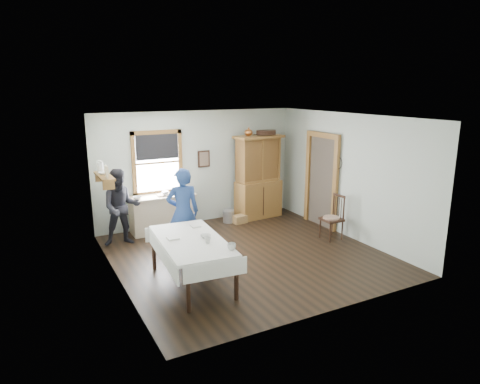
{
  "coord_description": "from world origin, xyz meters",
  "views": [
    {
      "loc": [
        -3.83,
        -6.94,
        3.23
      ],
      "look_at": [
        -0.01,
        0.3,
        1.22
      ],
      "focal_mm": 32.0,
      "sensor_mm": 36.0,
      "label": 1
    }
  ],
  "objects_px": {
    "china_hutch": "(258,177)",
    "pail": "(229,216)",
    "work_counter": "(163,213)",
    "dining_table": "(192,261)",
    "figure_dark": "(121,210)",
    "woman_blue": "(183,216)",
    "wicker_basket": "(240,219)",
    "spindle_chair": "(332,217)"
  },
  "relations": [
    {
      "from": "work_counter",
      "to": "wicker_basket",
      "type": "relative_size",
      "value": 4.55
    },
    {
      "from": "wicker_basket",
      "to": "woman_blue",
      "type": "distance_m",
      "value": 2.41
    },
    {
      "from": "china_hutch",
      "to": "woman_blue",
      "type": "relative_size",
      "value": 1.29
    },
    {
      "from": "pail",
      "to": "figure_dark",
      "type": "xyz_separation_m",
      "value": [
        -2.64,
        -0.32,
        0.6
      ]
    },
    {
      "from": "china_hutch",
      "to": "figure_dark",
      "type": "height_order",
      "value": "china_hutch"
    },
    {
      "from": "dining_table",
      "to": "figure_dark",
      "type": "distance_m",
      "value": 2.52
    },
    {
      "from": "wicker_basket",
      "to": "china_hutch",
      "type": "bearing_deg",
      "value": 20.72
    },
    {
      "from": "work_counter",
      "to": "spindle_chair",
      "type": "xyz_separation_m",
      "value": [
        3.07,
        -2.23,
        0.07
      ]
    },
    {
      "from": "dining_table",
      "to": "figure_dark",
      "type": "xyz_separation_m",
      "value": [
        -0.6,
        2.42,
        0.35
      ]
    },
    {
      "from": "work_counter",
      "to": "pail",
      "type": "bearing_deg",
      "value": -4.54
    },
    {
      "from": "dining_table",
      "to": "figure_dark",
      "type": "height_order",
      "value": "figure_dark"
    },
    {
      "from": "work_counter",
      "to": "china_hutch",
      "type": "relative_size",
      "value": 0.71
    },
    {
      "from": "woman_blue",
      "to": "china_hutch",
      "type": "bearing_deg",
      "value": -137.71
    },
    {
      "from": "pail",
      "to": "spindle_chair",
      "type": "bearing_deg",
      "value": -55.36
    },
    {
      "from": "work_counter",
      "to": "dining_table",
      "type": "relative_size",
      "value": 0.75
    },
    {
      "from": "china_hutch",
      "to": "pail",
      "type": "xyz_separation_m",
      "value": [
        -0.88,
        -0.07,
        -0.89
      ]
    },
    {
      "from": "china_hutch",
      "to": "dining_table",
      "type": "xyz_separation_m",
      "value": [
        -2.92,
        -2.81,
        -0.64
      ]
    },
    {
      "from": "figure_dark",
      "to": "dining_table",
      "type": "bearing_deg",
      "value": -67.82
    },
    {
      "from": "spindle_chair",
      "to": "woman_blue",
      "type": "distance_m",
      "value": 3.24
    },
    {
      "from": "figure_dark",
      "to": "work_counter",
      "type": "bearing_deg",
      "value": 31.9
    },
    {
      "from": "spindle_chair",
      "to": "figure_dark",
      "type": "distance_m",
      "value": 4.47
    },
    {
      "from": "china_hutch",
      "to": "dining_table",
      "type": "distance_m",
      "value": 4.1
    },
    {
      "from": "spindle_chair",
      "to": "pail",
      "type": "height_order",
      "value": "spindle_chair"
    },
    {
      "from": "pail",
      "to": "figure_dark",
      "type": "bearing_deg",
      "value": -173.14
    },
    {
      "from": "work_counter",
      "to": "woman_blue",
      "type": "height_order",
      "value": "woman_blue"
    },
    {
      "from": "work_counter",
      "to": "dining_table",
      "type": "xyz_separation_m",
      "value": [
        -0.42,
        -2.86,
        -0.03
      ]
    },
    {
      "from": "work_counter",
      "to": "pail",
      "type": "height_order",
      "value": "work_counter"
    },
    {
      "from": "work_counter",
      "to": "pail",
      "type": "relative_size",
      "value": 5.0
    },
    {
      "from": "dining_table",
      "to": "figure_dark",
      "type": "bearing_deg",
      "value": 103.83
    },
    {
      "from": "wicker_basket",
      "to": "figure_dark",
      "type": "distance_m",
      "value": 2.92
    },
    {
      "from": "china_hutch",
      "to": "dining_table",
      "type": "relative_size",
      "value": 1.05
    },
    {
      "from": "dining_table",
      "to": "spindle_chair",
      "type": "height_order",
      "value": "spindle_chair"
    },
    {
      "from": "wicker_basket",
      "to": "woman_blue",
      "type": "height_order",
      "value": "woman_blue"
    },
    {
      "from": "china_hutch",
      "to": "spindle_chair",
      "type": "bearing_deg",
      "value": -79.97
    },
    {
      "from": "pail",
      "to": "china_hutch",
      "type": "bearing_deg",
      "value": 4.44
    },
    {
      "from": "pail",
      "to": "woman_blue",
      "type": "relative_size",
      "value": 0.18
    },
    {
      "from": "spindle_chair",
      "to": "wicker_basket",
      "type": "relative_size",
      "value": 3.02
    },
    {
      "from": "pail",
      "to": "dining_table",
      "type": "bearing_deg",
      "value": -126.71
    },
    {
      "from": "dining_table",
      "to": "pail",
      "type": "distance_m",
      "value": 3.42
    },
    {
      "from": "spindle_chair",
      "to": "pail",
      "type": "xyz_separation_m",
      "value": [
        -1.45,
        2.1,
        -0.34
      ]
    },
    {
      "from": "pail",
      "to": "figure_dark",
      "type": "relative_size",
      "value": 0.2
    },
    {
      "from": "work_counter",
      "to": "wicker_basket",
      "type": "distance_m",
      "value": 1.88
    }
  ]
}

